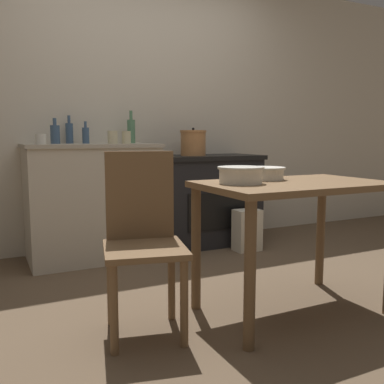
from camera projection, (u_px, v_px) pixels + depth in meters
name	position (u px, v px, depth m)	size (l,w,h in m)	color
ground_plane	(223.00, 297.00, 2.71)	(14.00, 14.00, 0.00)	brown
wall_back	(138.00, 108.00, 3.96)	(8.00, 0.07, 2.55)	beige
counter_cabinet	(92.00, 201.00, 3.53)	(1.06, 0.63, 0.95)	beige
stove	(207.00, 199.00, 4.05)	(0.97, 0.57, 0.84)	black
work_table	(293.00, 203.00, 2.41)	(1.04, 0.65, 0.75)	brown
chair	(143.00, 237.00, 2.19)	(0.48, 0.48, 0.93)	brown
flour_sack	(247.00, 230.00, 3.80)	(0.23, 0.16, 0.37)	beige
stock_pot	(193.00, 143.00, 3.89)	(0.24, 0.24, 0.25)	#B77A47
mixing_bowl_large	(241.00, 174.00, 2.30)	(0.25, 0.25, 0.09)	silver
mixing_bowl_small	(265.00, 173.00, 2.52)	(0.24, 0.24, 0.07)	silver
bottle_far_left	(86.00, 135.00, 3.58)	(0.06, 0.06, 0.18)	#3D5675
bottle_left	(55.00, 134.00, 3.42)	(0.07, 0.07, 0.20)	#3D5675
bottle_mid_left	(69.00, 133.00, 3.61)	(0.06, 0.06, 0.24)	#3D5675
bottle_center_left	(131.00, 131.00, 3.77)	(0.07, 0.07, 0.29)	#517F5B
cup_center	(41.00, 139.00, 3.19)	(0.08, 0.08, 0.08)	silver
cup_center_right	(126.00, 137.00, 3.46)	(0.07, 0.07, 0.10)	beige
cup_mid_right	(113.00, 137.00, 3.40)	(0.08, 0.08, 0.10)	beige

